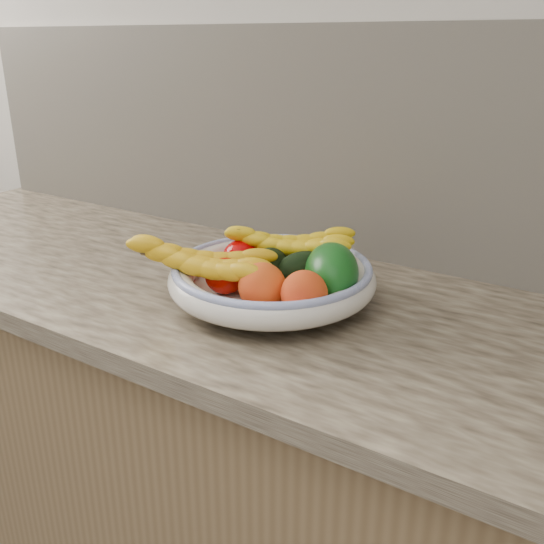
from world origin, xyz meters
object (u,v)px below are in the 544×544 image
Objects in this scene: banana_bunch_back at (288,247)px; banana_bunch_front at (199,265)px; fruit_bowl at (272,278)px; green_mango at (331,272)px.

banana_bunch_front is at bearing -141.11° from banana_bunch_back.
banana_bunch_front is at bearing -137.85° from fruit_bowl.
green_mango is 0.24m from banana_bunch_front.
fruit_bowl is at bearing 23.75° from banana_bunch_front.
banana_bunch_back is (-0.01, 0.07, 0.04)m from fruit_bowl.
banana_bunch_back reaches higher than banana_bunch_front.
green_mango is at bearing -42.37° from banana_bunch_back.
banana_bunch_front is (-0.21, -0.11, 0.01)m from green_mango.
green_mango reaches higher than banana_bunch_back.
fruit_bowl is 2.63× the size of green_mango.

